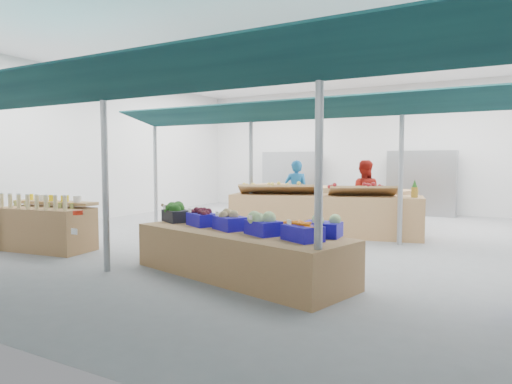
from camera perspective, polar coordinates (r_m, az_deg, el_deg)
floor at (r=10.17m, az=2.87°, el=-5.79°), size 13.00×13.00×0.00m
hall at (r=11.36m, az=6.18°, el=8.61°), size 13.00×13.00×13.00m
pole_grid at (r=8.12m, az=2.15°, el=4.59°), size 10.00×4.60×3.00m
awnings at (r=8.18m, az=2.17°, el=11.39°), size 9.50×7.08×0.30m
back_shelving_left at (r=16.52m, az=4.37°, el=1.47°), size 2.00×0.50×2.00m
back_shelving_right at (r=15.19m, az=19.96°, el=1.02°), size 2.00×0.50×2.00m
bottle_shelf at (r=9.68m, az=-24.67°, el=-3.97°), size 1.94×1.33×1.10m
veg_counter at (r=6.81m, az=-2.11°, el=-7.75°), size 3.69×1.98×0.68m
fruit_counter at (r=10.64m, az=8.51°, el=-2.87°), size 4.44×1.95×0.93m
far_counter at (r=13.70m, az=8.66°, el=-1.30°), size 5.34×2.39×0.94m
vendor_left at (r=12.07m, az=5.06°, el=-0.11°), size 0.71×0.54×1.73m
vendor_right at (r=11.45m, az=13.30°, el=-0.43°), size 0.96×0.82×1.73m
crate_broccoli at (r=7.86m, az=-9.91°, el=-2.53°), size 0.61×0.54×0.35m
crate_beets at (r=7.34m, az=-6.69°, el=-3.16°), size 0.61×0.54×0.29m
crate_celeriac at (r=6.87m, az=-3.27°, el=-3.54°), size 0.61×0.54×0.31m
crate_cabbage at (r=6.39m, az=0.96°, el=-3.97°), size 0.61×0.54×0.35m
crate_carrots at (r=5.97m, az=5.84°, el=-5.02°), size 0.61×0.54×0.29m
sparrow at (r=7.91m, az=-11.30°, el=-1.86°), size 0.12×0.09×0.11m
pole_ribbon at (r=5.86m, az=-21.41°, el=-2.62°), size 0.12×0.12×0.28m
apple_heap_yellow at (r=10.68m, az=3.00°, el=0.58°), size 2.02×1.45×0.27m
apple_heap_red at (r=10.40m, az=13.25°, el=0.39°), size 1.66×1.27×0.27m
pineapple at (r=10.39m, az=19.21°, el=0.36°), size 0.14×0.14×0.39m
crate_extra at (r=6.31m, az=8.27°, el=-4.21°), size 0.52×0.42×0.32m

